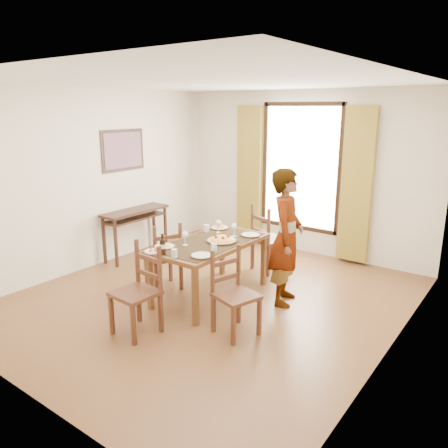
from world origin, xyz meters
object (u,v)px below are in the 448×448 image
Objects in this scene: man at (286,237)px; pasta_platter at (222,238)px; dining_table at (210,247)px; console_table at (135,216)px.

man is 0.82m from pasta_platter.
dining_table is 3.99× the size of pasta_platter.
pasta_platter is at bearing 30.42° from dining_table.
console_table is 2.06m from dining_table.
console_table is at bearing 167.60° from pasta_platter.
man is (0.86, 0.43, 0.17)m from dining_table.
console_table is 2.17m from pasta_platter.
man reaches higher than console_table.
pasta_platter is (0.13, 0.07, 0.12)m from dining_table.
man is (2.85, -0.11, 0.17)m from console_table.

